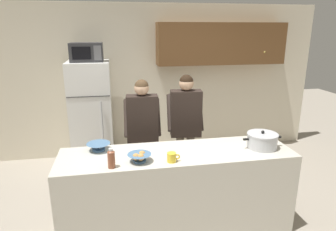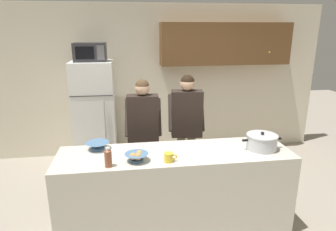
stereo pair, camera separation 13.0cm
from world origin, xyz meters
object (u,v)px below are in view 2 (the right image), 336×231
refrigerator (95,114)px  microwave (90,52)px  person_by_sink (187,120)px  bread_bowl (137,157)px  empty_bowl (98,145)px  bottle_near_edge (108,157)px  person_near_pot (143,125)px  cooking_pot (262,142)px  coffee_mug (169,157)px

refrigerator → microwave: 0.99m
person_by_sink → bread_bowl: person_by_sink is taller
empty_bowl → bottle_near_edge: bearing=-72.8°
refrigerator → microwave: microwave is taller
person_near_pot → empty_bowl: size_ratio=6.25×
microwave → cooking_pot: microwave is taller
person_near_pot → coffee_mug: bearing=-79.4°
person_near_pot → microwave: bearing=125.0°
person_near_pot → empty_bowl: (-0.53, -0.60, -0.01)m
microwave → bottle_near_edge: (0.32, -2.07, -0.83)m
microwave → bottle_near_edge: microwave is taller
bread_bowl → cooking_pot: bearing=5.1°
refrigerator → empty_bowl: refrigerator is taller
empty_bowl → cooking_pot: bearing=-7.8°
person_near_pot → bottle_near_edge: (-0.40, -1.04, 0.04)m
person_near_pot → cooking_pot: size_ratio=3.57×
person_by_sink → cooking_pot: 1.11m
refrigerator → coffee_mug: 2.26m
microwave → cooking_pot: size_ratio=1.08×
coffee_mug → cooking_pot: bearing=9.7°
cooking_pot → bottle_near_edge: 1.65m
coffee_mug → refrigerator: bearing=113.7°
person_by_sink → coffee_mug: 1.15m
microwave → bread_bowl: bearing=-73.4°
person_by_sink → bottle_near_edge: bearing=-131.8°
refrigerator → person_near_pot: bearing=-55.6°
microwave → person_near_pot: size_ratio=0.30×
microwave → bottle_near_edge: size_ratio=2.45×
microwave → cooking_pot: bearing=-43.7°
person_by_sink → coffee_mug: (-0.40, -1.08, -0.04)m
cooking_pot → empty_bowl: bearing=172.2°
person_by_sink → coffee_mug: person_by_sink is taller
refrigerator → person_near_pot: refrigerator is taller
bottle_near_edge → bread_bowl: bearing=16.8°
bread_bowl → refrigerator: bearing=106.4°
coffee_mug → bottle_near_edge: bottle_near_edge is taller
refrigerator → coffee_mug: bearing=-66.3°
cooking_pot → bread_bowl: 1.37m
coffee_mug → person_near_pot: bearing=100.6°
coffee_mug → empty_bowl: 0.84m
bread_bowl → person_by_sink: bearing=55.0°
person_by_sink → person_near_pot: bearing=-174.2°
cooking_pot → coffee_mug: cooking_pot is taller
microwave → person_near_pot: bearing=-55.0°
empty_bowl → coffee_mug: bearing=-30.3°
person_by_sink → cooking_pot: size_ratio=3.65×
empty_bowl → bottle_near_edge: 0.47m
person_near_pot → coffee_mug: (0.19, -1.02, -0.01)m
microwave → bottle_near_edge: bearing=-81.2°
cooking_pot → bottle_near_edge: cooking_pot is taller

